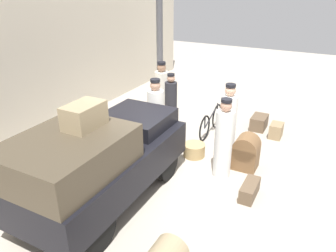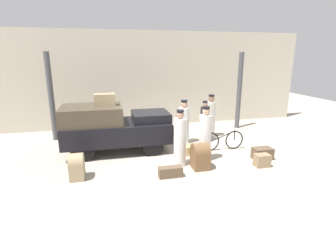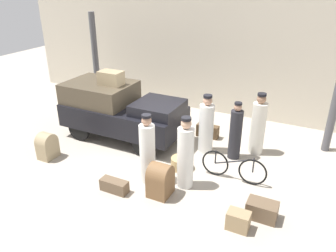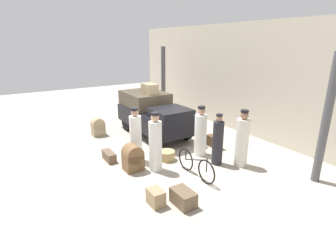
% 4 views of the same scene
% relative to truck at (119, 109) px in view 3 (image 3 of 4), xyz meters
% --- Properties ---
extents(ground_plane, '(30.00, 30.00, 0.00)m').
position_rel_truck_xyz_m(ground_plane, '(1.70, -0.66, -0.94)').
color(ground_plane, '#A89E8E').
extents(station_building_facade, '(16.00, 0.15, 4.50)m').
position_rel_truck_xyz_m(station_building_facade, '(1.70, 3.41, 1.31)').
color(station_building_facade, beige).
rests_on(station_building_facade, ground).
extents(canopy_pillar_left, '(0.22, 0.22, 3.53)m').
position_rel_truck_xyz_m(canopy_pillar_left, '(-2.32, 1.94, 0.83)').
color(canopy_pillar_left, '#4C4C51').
rests_on(canopy_pillar_left, ground).
extents(truck, '(3.72, 1.71, 1.69)m').
position_rel_truck_xyz_m(truck, '(0.00, 0.00, 0.00)').
color(truck, black).
rests_on(truck, ground).
extents(bicycle, '(1.65, 0.04, 0.74)m').
position_rel_truck_xyz_m(bicycle, '(3.87, -0.77, -0.58)').
color(bicycle, black).
rests_on(bicycle, ground).
extents(wicker_basket, '(0.52, 0.52, 0.32)m').
position_rel_truck_xyz_m(wicker_basket, '(2.49, -0.88, -0.78)').
color(wicker_basket, tan).
rests_on(wicker_basket, ground).
extents(conductor_in_dark_uniform, '(0.38, 0.38, 1.79)m').
position_rel_truck_xyz_m(conductor_in_dark_uniform, '(1.98, -1.75, -0.12)').
color(conductor_in_dark_uniform, white).
rests_on(conductor_in_dark_uniform, ground).
extents(porter_with_bicycle, '(0.34, 0.34, 1.65)m').
position_rel_truck_xyz_m(porter_with_bicycle, '(3.58, 0.33, -0.18)').
color(porter_with_bicycle, '#232328').
rests_on(porter_with_bicycle, ground).
extents(porter_standing_middle, '(0.42, 0.42, 1.72)m').
position_rel_truck_xyz_m(porter_standing_middle, '(2.72, 0.33, -0.16)').
color(porter_standing_middle, white).
rests_on(porter_standing_middle, ground).
extents(porter_carrying_trunk, '(0.39, 0.39, 1.81)m').
position_rel_truck_xyz_m(porter_carrying_trunk, '(2.89, -1.54, -0.11)').
color(porter_carrying_trunk, white).
rests_on(porter_carrying_trunk, ground).
extents(porter_lifting_near_truck, '(0.41, 0.41, 1.81)m').
position_rel_truck_xyz_m(porter_lifting_near_truck, '(4.06, 0.88, -0.11)').
color(porter_lifting_near_truck, silver).
rests_on(porter_lifting_near_truck, ground).
extents(suitcase_black_upright, '(0.64, 0.40, 0.38)m').
position_rel_truck_xyz_m(suitcase_black_upright, '(4.82, -1.89, -0.75)').
color(suitcase_black_upright, brown).
rests_on(suitcase_black_upright, ground).
extents(trunk_large_brown, '(0.40, 0.52, 0.75)m').
position_rel_truck_xyz_m(trunk_large_brown, '(-1.09, -2.01, -0.57)').
color(trunk_large_brown, '#9E8966').
rests_on(trunk_large_brown, ground).
extents(trunk_wicker_pale, '(0.45, 0.32, 0.40)m').
position_rel_truck_xyz_m(trunk_wicker_pale, '(4.46, -2.44, -0.74)').
color(trunk_wicker_pale, '#937A56').
rests_on(trunk_wicker_pale, ground).
extents(suitcase_small_leather, '(0.68, 0.27, 0.30)m').
position_rel_truck_xyz_m(suitcase_small_leather, '(1.49, -2.51, -0.79)').
color(suitcase_small_leather, brown).
rests_on(suitcase_small_leather, ground).
extents(trunk_barrel_dark, '(0.49, 0.55, 0.81)m').
position_rel_truck_xyz_m(trunk_barrel_dark, '(2.53, -2.12, -0.54)').
color(trunk_barrel_dark, brown).
rests_on(trunk_barrel_dark, ground).
extents(suitcase_tan_flat, '(0.70, 0.25, 0.40)m').
position_rel_truck_xyz_m(suitcase_tan_flat, '(2.47, 1.21, -0.74)').
color(suitcase_tan_flat, '#4C3823').
rests_on(suitcase_tan_flat, ground).
extents(trunk_on_truck_roof, '(0.70, 0.46, 0.41)m').
position_rel_truck_xyz_m(trunk_on_truck_roof, '(-0.23, 0.00, 0.96)').
color(trunk_on_truck_roof, '#9E8966').
rests_on(trunk_on_truck_roof, truck).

